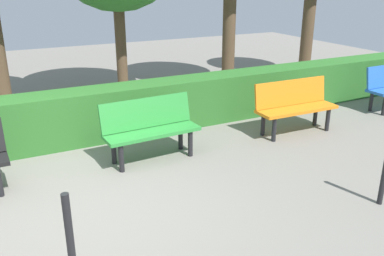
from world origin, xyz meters
TOP-DOWN VIEW (x-y plane):
  - ground_plane at (0.00, 0.00)m, footprint 23.34×23.34m
  - bench_orange at (-3.85, -0.85)m, footprint 1.41×0.48m
  - bench_green at (-1.32, -0.92)m, footprint 1.37×0.53m
  - hedge_row at (-1.20, -2.01)m, footprint 19.34×0.59m
  - railing_post_far at (0.25, 1.47)m, footprint 0.06×0.06m

SIDE VIEW (x-z plane):
  - ground_plane at x=0.00m, z-range 0.00..0.00m
  - hedge_row at x=-1.20m, z-range 0.00..0.82m
  - bench_green at x=-1.32m, z-range 0.05..0.91m
  - bench_orange at x=-3.85m, z-range 0.05..0.91m
  - railing_post_far at x=0.25m, z-range 0.00..1.00m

